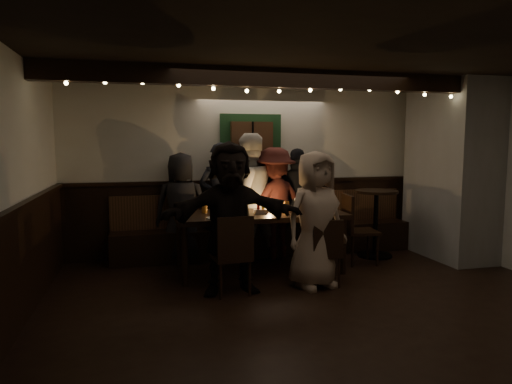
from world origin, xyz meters
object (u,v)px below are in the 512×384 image
object	(u,v)px
person_d	(275,203)
person_f	(230,218)
person_c	(248,197)
person_g	(315,220)
person_e	(298,202)
chair_near_left	(233,251)
person_b	(220,201)
high_top	(376,215)
person_a	(181,207)
dining_table	(260,218)
chair_end	(355,225)
chair_near_right	(325,249)

from	to	relation	value
person_d	person_f	world-z (taller)	person_f
person_c	person_g	xyz separation A→B (m)	(0.48, -1.47, -0.11)
person_e	person_g	xyz separation A→B (m)	(-0.33, -1.54, -0.00)
chair_near_left	person_b	distance (m)	1.68
high_top	person_d	world-z (taller)	person_d
person_e	person_g	size ratio (longest dim) A/B	1.00
person_b	person_c	size ratio (longest dim) A/B	0.93
high_top	person_a	size ratio (longest dim) A/B	0.64
chair_near_left	high_top	distance (m)	2.73
person_f	high_top	bearing A→B (deg)	25.17
dining_table	chair_end	world-z (taller)	chair_end
chair_end	person_d	distance (m)	1.20
high_top	person_a	bearing A→B (deg)	171.44
high_top	person_g	world-z (taller)	person_g
dining_table	person_g	xyz separation A→B (m)	(0.48, -0.78, 0.08)
high_top	person_a	distance (m)	2.90
person_b	person_g	xyz separation A→B (m)	(0.87, -1.55, -0.05)
person_a	person_b	distance (m)	0.57
person_g	person_f	bearing A→B (deg)	162.32
person_c	person_e	size ratio (longest dim) A/B	1.14
chair_near_left	high_top	world-z (taller)	high_top
person_e	chair_near_right	bearing A→B (deg)	94.63
person_b	person_d	xyz separation A→B (m)	(0.79, -0.11, -0.04)
person_c	person_d	distance (m)	0.41
chair_end	person_e	distance (m)	0.96
chair_near_left	person_d	distance (m)	1.81
dining_table	chair_near_right	size ratio (longest dim) A/B	2.71
person_d	person_e	size ratio (longest dim) A/B	1.01
chair_near_right	chair_end	xyz separation A→B (m)	(0.82, 0.88, 0.09)
chair_near_right	high_top	xyz separation A→B (m)	(1.31, 1.18, 0.18)
chair_near_right	person_f	bearing A→B (deg)	174.79
person_b	person_f	bearing A→B (deg)	103.64
chair_near_right	person_b	world-z (taller)	person_b
chair_end	person_b	distance (m)	1.96
person_f	person_d	bearing A→B (deg)	57.13
high_top	person_g	bearing A→B (deg)	-141.52
person_a	person_g	size ratio (longest dim) A/B	0.97
chair_end	high_top	xyz separation A→B (m)	(0.49, 0.30, 0.08)
dining_table	high_top	bearing A→B (deg)	10.43
chair_near_left	high_top	bearing A→B (deg)	26.67
chair_end	chair_near_right	bearing A→B (deg)	-132.71
dining_table	chair_near_right	bearing A→B (deg)	-54.56
person_d	person_g	size ratio (longest dim) A/B	1.01
person_b	person_f	world-z (taller)	person_f
dining_table	person_a	size ratio (longest dim) A/B	1.41
person_a	person_c	distance (m)	0.97
dining_table	person_d	distance (m)	0.77
person_c	person_g	size ratio (longest dim) A/B	1.14
dining_table	person_c	size ratio (longest dim) A/B	1.20
chair_near_right	person_e	world-z (taller)	person_e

